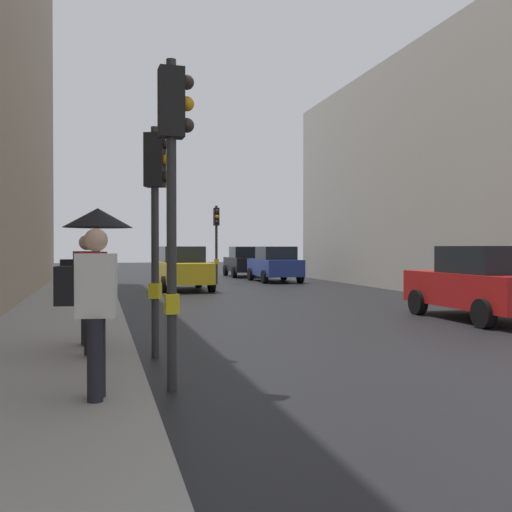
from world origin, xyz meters
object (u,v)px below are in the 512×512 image
(car_blue_van, at_px, (275,264))
(pedestrian_with_grey_backpack, at_px, (84,283))
(car_dark_suv, at_px, (245,262))
(pedestrian_with_umbrella, at_px, (96,240))
(traffic_light_far_median, at_px, (216,230))
(traffic_light_near_left, at_px, (173,163))
(car_yellow_taxi, at_px, (182,268))
(pedestrian_with_black_backpack, at_px, (92,303))
(traffic_light_near_right, at_px, (156,199))
(car_red_sedan, at_px, (483,283))

(car_blue_van, height_order, pedestrian_with_grey_backpack, pedestrian_with_grey_backpack)
(car_dark_suv, height_order, pedestrian_with_umbrella, pedestrian_with_umbrella)
(car_dark_suv, bearing_deg, traffic_light_far_median, -115.23)
(traffic_light_near_left, xyz_separation_m, car_yellow_taxi, (2.37, 16.78, -1.87))
(car_blue_van, relative_size, pedestrian_with_black_backpack, 2.37)
(pedestrian_with_umbrella, distance_m, pedestrian_with_grey_backpack, 1.24)
(car_dark_suv, distance_m, pedestrian_with_umbrella, 26.29)
(traffic_light_near_right, relative_size, car_yellow_taxi, 0.85)
(pedestrian_with_black_backpack, bearing_deg, car_yellow_taxi, 79.34)
(car_blue_van, relative_size, car_dark_suv, 0.99)
(car_dark_suv, bearing_deg, pedestrian_with_umbrella, -108.40)
(traffic_light_near_right, distance_m, car_yellow_taxi, 14.86)
(traffic_light_near_left, bearing_deg, car_dark_suv, 74.53)
(car_blue_van, height_order, pedestrian_with_black_backpack, pedestrian_with_black_backpack)
(traffic_light_near_right, bearing_deg, car_dark_suv, 73.21)
(traffic_light_near_left, bearing_deg, traffic_light_far_median, 77.65)
(traffic_light_near_right, relative_size, pedestrian_with_black_backpack, 2.04)
(traffic_light_far_median, relative_size, pedestrian_with_grey_backpack, 2.09)
(traffic_light_near_right, xyz_separation_m, pedestrian_with_umbrella, (-0.92, -0.50, -0.66))
(traffic_light_far_median, bearing_deg, pedestrian_with_black_backpack, -104.28)
(car_blue_van, height_order, car_red_sedan, same)
(traffic_light_near_right, xyz_separation_m, traffic_light_near_left, (0.00, -2.20, 0.26))
(traffic_light_far_median, height_order, traffic_light_near_left, traffic_light_near_left)
(car_blue_van, xyz_separation_m, car_red_sedan, (0.31, -16.27, 0.00))
(car_red_sedan, xyz_separation_m, pedestrian_with_black_backpack, (-8.87, -5.90, 0.29))
(traffic_light_far_median, bearing_deg, traffic_light_near_left, -102.35)
(traffic_light_far_median, distance_m, car_yellow_taxi, 4.62)
(traffic_light_far_median, xyz_separation_m, traffic_light_near_right, (-4.50, -18.32, -0.05))
(traffic_light_far_median, relative_size, car_red_sedan, 0.88)
(traffic_light_near_left, bearing_deg, traffic_light_near_right, 90.02)
(pedestrian_with_umbrella, relative_size, pedestrian_with_black_backpack, 1.21)
(pedestrian_with_umbrella, bearing_deg, traffic_light_far_median, 73.95)
(traffic_light_far_median, height_order, car_blue_van, traffic_light_far_median)
(car_yellow_taxi, height_order, car_red_sedan, same)
(traffic_light_near_left, xyz_separation_m, car_dark_suv, (7.37, 26.63, -1.87))
(traffic_light_near_right, height_order, pedestrian_with_grey_backpack, traffic_light_near_right)
(car_red_sedan, xyz_separation_m, pedestrian_with_umbrella, (-8.85, -3.35, 0.96))
(car_dark_suv, xyz_separation_m, pedestrian_with_black_backpack, (-8.32, -27.48, 0.29))
(pedestrian_with_umbrella, bearing_deg, car_blue_van, 66.48)
(car_red_sedan, distance_m, pedestrian_with_black_backpack, 10.66)
(traffic_light_near_right, xyz_separation_m, car_red_sedan, (7.93, 2.85, -1.62))
(car_blue_van, relative_size, pedestrian_with_grey_backpack, 2.37)
(traffic_light_far_median, bearing_deg, car_red_sedan, -77.50)
(car_yellow_taxi, bearing_deg, pedestrian_with_grey_backpack, -103.93)
(traffic_light_near_right, bearing_deg, car_yellow_taxi, 80.75)
(pedestrian_with_grey_backpack, bearing_deg, pedestrian_with_black_backpack, -87.30)
(traffic_light_near_right, xyz_separation_m, pedestrian_with_black_backpack, (-0.94, -3.05, -1.33))
(pedestrian_with_umbrella, height_order, pedestrian_with_grey_backpack, pedestrian_with_umbrella)
(traffic_light_near_right, bearing_deg, pedestrian_with_grey_backpack, 155.14)
(car_blue_van, distance_m, pedestrian_with_black_backpack, 23.76)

